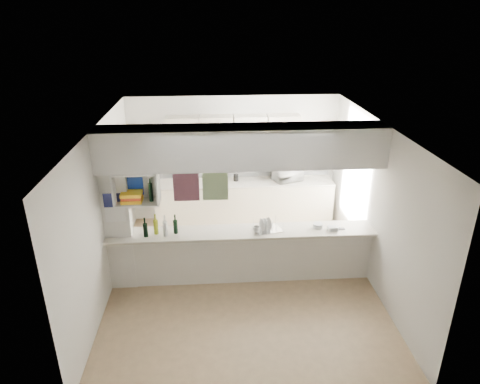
{
  "coord_description": "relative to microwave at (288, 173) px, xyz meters",
  "views": [
    {
      "loc": [
        -0.43,
        -5.93,
        4.13
      ],
      "look_at": [
        0.0,
        0.5,
        1.37
      ],
      "focal_mm": 32.0,
      "sensor_mm": 36.0,
      "label": 1
    }
  ],
  "objects": [
    {
      "name": "cubby_shelf",
      "position": [
        -2.65,
        -2.16,
        0.64
      ],
      "size": [
        0.65,
        0.35,
        0.5
      ],
      "color": "white",
      "rests_on": "bulkhead"
    },
    {
      "name": "bowl",
      "position": [
        -0.02,
        -0.03,
        0.18
      ],
      "size": [
        0.22,
        0.22,
        0.05
      ],
      "primitive_type": "imported",
      "color": "navy",
      "rests_on": "microwave"
    },
    {
      "name": "wall_right",
      "position": [
        1.02,
        -2.1,
        0.23
      ],
      "size": [
        0.0,
        4.8,
        4.8
      ],
      "primitive_type": "plane",
      "rotation": [
        1.57,
        0.0,
        -1.57
      ],
      "color": "silver",
      "rests_on": "floor"
    },
    {
      "name": "servery_partition",
      "position": [
        -1.25,
        -2.1,
        0.59
      ],
      "size": [
        4.2,
        0.5,
        2.6
      ],
      "color": "silver",
      "rests_on": "floor"
    },
    {
      "name": "wall_left",
      "position": [
        -3.18,
        -2.1,
        0.23
      ],
      "size": [
        0.0,
        4.8,
        4.8
      ],
      "primitive_type": "plane",
      "rotation": [
        1.57,
        0.0,
        1.57
      ],
      "color": "silver",
      "rests_on": "floor"
    },
    {
      "name": "utensil_jar",
      "position": [
        -1.05,
        0.05,
        -0.08
      ],
      "size": [
        0.1,
        0.1,
        0.14
      ],
      "primitive_type": "cylinder",
      "color": "black",
      "rests_on": "bench_top"
    },
    {
      "name": "wine_bottles",
      "position": [
        -2.34,
        -2.14,
        -0.03
      ],
      "size": [
        0.52,
        0.15,
        0.35
      ],
      "color": "black",
      "rests_on": "breakfast_bar"
    },
    {
      "name": "floor",
      "position": [
        -1.08,
        -2.1,
        -1.07
      ],
      "size": [
        4.8,
        4.8,
        0.0
      ],
      "primitive_type": "plane",
      "color": "#907554",
      "rests_on": "ground"
    },
    {
      "name": "dish_rack",
      "position": [
        -0.67,
        -2.09,
        -0.07
      ],
      "size": [
        0.47,
        0.4,
        0.22
      ],
      "rotation": [
        0.0,
        0.0,
        0.27
      ],
      "color": "silver",
      "rests_on": "breakfast_bar"
    },
    {
      "name": "kitchen_run",
      "position": [
        -0.92,
        0.04,
        -0.25
      ],
      "size": [
        3.6,
        0.63,
        2.24
      ],
      "color": "beige",
      "rests_on": "floor"
    },
    {
      "name": "knife_block",
      "position": [
        -1.4,
        0.08,
        -0.06
      ],
      "size": [
        0.12,
        0.1,
        0.19
      ],
      "primitive_type": "cube",
      "rotation": [
        0.0,
        0.0,
        0.34
      ],
      "color": "brown",
      "rests_on": "bench_top"
    },
    {
      "name": "ceiling",
      "position": [
        -1.08,
        -2.1,
        1.53
      ],
      "size": [
        4.8,
        4.8,
        0.0
      ],
      "primitive_type": "plane",
      "color": "white",
      "rests_on": "wall_back"
    },
    {
      "name": "wall_back",
      "position": [
        -1.08,
        0.3,
        0.23
      ],
      "size": [
        4.2,
        0.0,
        4.2
      ],
      "primitive_type": "plane",
      "rotation": [
        1.57,
        0.0,
        0.0
      ],
      "color": "silver",
      "rests_on": "floor"
    },
    {
      "name": "microwave",
      "position": [
        0.0,
        0.0,
        0.0
      ],
      "size": [
        0.64,
        0.53,
        0.3
      ],
      "primitive_type": "imported",
      "rotation": [
        0.0,
        0.0,
        3.48
      ],
      "color": "white",
      "rests_on": "bench_top"
    },
    {
      "name": "cup",
      "position": [
        -0.86,
        -2.18,
        -0.09
      ],
      "size": [
        0.15,
        0.15,
        0.09
      ],
      "primitive_type": "imported",
      "rotation": [
        0.0,
        0.0,
        0.34
      ],
      "color": "white",
      "rests_on": "dish_rack"
    },
    {
      "name": "plastic_tubs",
      "position": [
        0.23,
        -2.11,
        -0.12
      ],
      "size": [
        0.5,
        0.23,
        0.08
      ],
      "color": "silver",
      "rests_on": "breakfast_bar"
    }
  ]
}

